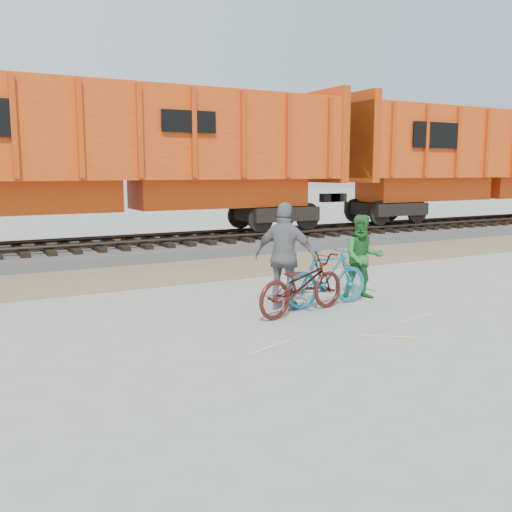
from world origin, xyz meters
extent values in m
plane|color=#9E9E99|center=(0.00, 0.00, 0.00)|extent=(120.00, 120.00, 0.00)
cube|color=#8C7657|center=(0.00, 5.50, 0.01)|extent=(120.00, 3.00, 0.02)
cube|color=slate|center=(0.00, 9.00, 0.15)|extent=(120.00, 4.00, 0.30)
cube|color=black|center=(0.00, 9.00, 0.36)|extent=(0.22, 2.60, 0.12)
cube|color=black|center=(6.50, 9.00, 0.36)|extent=(0.22, 2.60, 0.12)
cylinder|color=#382821|center=(0.00, 8.28, 0.48)|extent=(120.00, 0.12, 0.12)
cylinder|color=#382821|center=(0.00, 9.72, 0.48)|extent=(120.00, 0.12, 0.12)
cube|color=black|center=(-0.28, 9.00, 0.94)|extent=(11.20, 2.20, 0.80)
cube|color=#E94B10|center=(-0.28, 9.00, 1.79)|extent=(11.76, 1.65, 0.90)
cube|color=#E94B10|center=(-0.28, 9.00, 3.54)|extent=(14.00, 3.00, 2.60)
cube|color=#BA390B|center=(6.57, 9.00, 3.64)|extent=(0.30, 3.06, 3.10)
cube|color=black|center=(14.72, 9.00, 0.94)|extent=(11.20, 2.20, 0.80)
cube|color=#E94B10|center=(14.72, 9.00, 1.79)|extent=(11.76, 1.65, 0.90)
cube|color=#E94B10|center=(14.72, 9.00, 3.54)|extent=(14.00, 3.00, 2.60)
cube|color=#BA390B|center=(7.87, 9.00, 3.64)|extent=(0.30, 3.06, 3.10)
cube|color=black|center=(10.52, 7.42, 3.74)|extent=(2.20, 0.04, 0.90)
imported|color=#186E89|center=(1.15, 0.87, 0.54)|extent=(1.82, 0.55, 1.09)
imported|color=#461612|center=(0.44, 0.62, 0.53)|extent=(2.11, 1.13, 1.06)
imported|color=#266B2B|center=(2.15, 1.07, 0.82)|extent=(1.00, 0.92, 1.65)
imported|color=slate|center=(0.34, 1.02, 0.97)|extent=(1.10, 1.17, 1.94)
camera|label=1|loc=(-4.95, -7.59, 2.50)|focal=40.00mm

